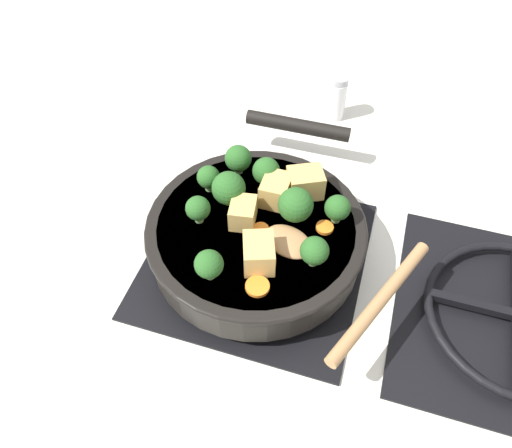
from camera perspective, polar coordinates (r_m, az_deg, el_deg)
The scene contains 22 objects.
ground_plane at distance 0.74m, azimuth 0.00°, elevation -4.03°, with size 2.40×2.40×0.00m, color silver.
front_burner_grate at distance 0.73m, azimuth 0.00°, elevation -3.47°, with size 0.31×0.31×0.03m.
skillet_pan at distance 0.70m, azimuth 0.06°, elevation -1.10°, with size 0.40×0.30×0.05m.
wooden_spoon at distance 0.63m, azimuth 9.11°, elevation -5.42°, with size 0.20×0.22×0.02m.
tofu_cube_center_large at distance 0.69m, azimuth 2.27°, elevation 3.88°, with size 0.05×0.04×0.04m, color tan.
tofu_cube_near_handle at distance 0.67m, azimuth -1.52°, elevation 1.23°, with size 0.04×0.03×0.03m, color tan.
tofu_cube_east_chunk at distance 0.71m, azimuth 5.65°, elevation 4.69°, with size 0.05×0.04×0.04m, color tan.
tofu_cube_west_chunk at distance 0.62m, azimuth 0.32°, elevation -3.36°, with size 0.05×0.04×0.04m, color tan.
broccoli_floret_near_spoon at distance 0.62m, azimuth 6.70°, elevation -3.09°, with size 0.04×0.04×0.04m.
broccoli_floret_center_top at distance 0.71m, azimuth 1.17°, elevation 6.05°, with size 0.04×0.04×0.05m.
broccoli_floret_east_rim at distance 0.68m, azimuth -3.14°, elevation 4.08°, with size 0.05×0.05×0.05m.
broccoli_floret_west_rim at distance 0.71m, azimuth -5.46°, elevation 5.32°, with size 0.03×0.03×0.04m.
broccoli_floret_north_edge at distance 0.61m, azimuth -5.41°, elevation -4.63°, with size 0.04×0.04×0.04m.
broccoli_floret_south_cluster at distance 0.67m, azimuth -6.65°, elevation 1.75°, with size 0.03×0.03×0.04m.
broccoli_floret_mid_floret at distance 0.66m, azimuth 4.55°, elevation 2.18°, with size 0.05×0.05×0.05m.
broccoli_floret_small_inner at distance 0.73m, azimuth -2.05°, elevation 7.47°, with size 0.04×0.04×0.05m.
broccoli_floret_tall_stem at distance 0.67m, azimuth 9.30°, elevation 1.80°, with size 0.04×0.04×0.04m.
carrot_slice_orange_thin at distance 0.73m, azimuth 3.19°, elevation 5.03°, with size 0.02×0.02×0.01m, color orange.
carrot_slice_near_center at distance 0.68m, azimuth 7.86°, elevation -0.40°, with size 0.02×0.02×0.01m, color orange.
carrot_slice_edge_slice at distance 0.67m, azimuth 0.54°, elevation -0.62°, with size 0.02×0.02×0.01m, color orange.
carrot_slice_under_broccoli at distance 0.61m, azimuth 0.17°, elevation -7.16°, with size 0.03×0.03×0.01m, color orange.
salt_shaker at distance 0.97m, azimuth 9.20°, elevation 14.07°, with size 0.04×0.04×0.09m.
Camera 1 is at (0.42, 0.13, 0.60)m, focal length 35.00 mm.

